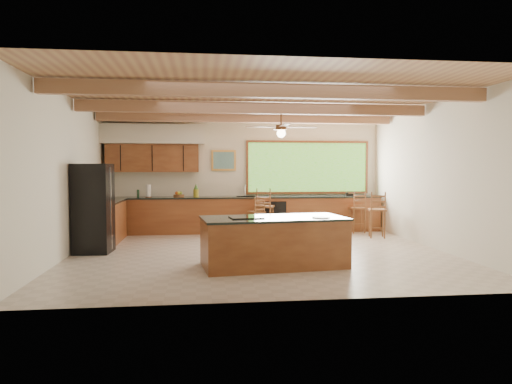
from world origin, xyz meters
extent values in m
plane|color=#BBAB9B|center=(0.00, 0.00, 0.00)|extent=(7.20, 7.20, 0.00)
cube|color=beige|center=(0.00, 3.25, 1.50)|extent=(7.20, 0.04, 3.00)
cube|color=beige|center=(0.00, -3.25, 1.50)|extent=(7.20, 0.04, 3.00)
cube|color=beige|center=(-3.60, 0.00, 1.50)|extent=(0.04, 6.50, 3.00)
cube|color=beige|center=(3.60, 0.00, 1.50)|extent=(0.04, 6.50, 3.00)
cube|color=tan|center=(0.00, 0.00, 3.00)|extent=(7.20, 6.50, 0.04)
cube|color=#875F43|center=(0.00, -1.60, 2.86)|extent=(7.10, 0.15, 0.22)
cube|color=#875F43|center=(0.00, 0.50, 2.86)|extent=(7.10, 0.15, 0.22)
cube|color=#875F43|center=(0.00, 2.30, 2.86)|extent=(7.10, 0.15, 0.22)
cube|color=brown|center=(-2.35, 3.06, 1.90)|extent=(2.30, 0.35, 0.70)
cube|color=beige|center=(-2.35, 2.99, 2.50)|extent=(2.60, 0.50, 0.48)
cylinder|color=#FFEABF|center=(-3.05, 2.99, 2.27)|extent=(0.10, 0.10, 0.01)
cylinder|color=#FFEABF|center=(-1.65, 2.99, 2.27)|extent=(0.10, 0.10, 0.01)
cube|color=#6EB03E|center=(1.70, 3.22, 1.67)|extent=(3.20, 0.04, 1.30)
cube|color=gold|center=(-0.55, 3.22, 1.85)|extent=(0.64, 0.03, 0.54)
cube|color=#41765C|center=(-0.55, 3.20, 1.85)|extent=(0.54, 0.01, 0.44)
cube|color=brown|center=(0.00, 2.91, 0.44)|extent=(7.00, 0.65, 0.88)
cube|color=black|center=(0.00, 2.91, 0.90)|extent=(7.04, 0.69, 0.04)
cube|color=brown|center=(-3.26, 1.35, 0.44)|extent=(0.65, 2.35, 0.88)
cube|color=black|center=(-3.26, 1.35, 0.90)|extent=(0.69, 2.39, 0.04)
cube|color=black|center=(0.70, 2.58, 0.42)|extent=(0.60, 0.02, 0.78)
cube|color=silver|center=(0.00, 2.91, 0.91)|extent=(0.50, 0.38, 0.03)
cylinder|color=silver|center=(0.00, 3.11, 1.07)|extent=(0.03, 0.03, 0.30)
cylinder|color=silver|center=(0.00, 3.01, 1.20)|extent=(0.03, 0.20, 0.03)
cylinder|color=silver|center=(-2.45, 2.87, 1.08)|extent=(0.13, 0.13, 0.32)
cylinder|color=#17391C|center=(-2.72, 2.94, 1.01)|extent=(0.05, 0.05, 0.18)
cylinder|color=#17391C|center=(-2.71, 2.91, 1.01)|extent=(0.05, 0.05, 0.19)
cube|color=black|center=(2.76, 2.93, 0.96)|extent=(0.22, 0.18, 0.09)
cube|color=brown|center=(0.07, -1.24, 0.40)|extent=(2.45, 1.35, 0.79)
cube|color=black|center=(0.07, -1.24, 0.81)|extent=(2.49, 1.39, 0.04)
cube|color=black|center=(-0.39, -1.29, 0.84)|extent=(0.57, 0.47, 0.02)
cylinder|color=silver|center=(0.84, -1.42, 0.84)|extent=(0.29, 0.29, 0.01)
cube|color=black|center=(-3.22, 0.39, 0.87)|extent=(0.71, 0.70, 1.73)
cube|color=silver|center=(-2.88, 0.39, 0.87)|extent=(0.02, 0.05, 1.59)
cube|color=brown|center=(0.44, 2.45, 0.70)|extent=(0.53, 0.53, 0.04)
cylinder|color=brown|center=(0.28, 2.29, 0.34)|extent=(0.04, 0.04, 0.68)
cylinder|color=brown|center=(0.60, 2.29, 0.34)|extent=(0.04, 0.04, 0.68)
cylinder|color=brown|center=(0.28, 2.61, 0.34)|extent=(0.04, 0.04, 0.68)
cylinder|color=brown|center=(0.60, 2.61, 0.34)|extent=(0.04, 0.04, 0.68)
cube|color=brown|center=(0.20, 2.28, 0.58)|extent=(0.45, 0.45, 0.04)
cylinder|color=brown|center=(0.07, 2.14, 0.28)|extent=(0.03, 0.03, 0.56)
cylinder|color=brown|center=(0.34, 2.14, 0.28)|extent=(0.03, 0.03, 0.56)
cylinder|color=brown|center=(0.07, 2.41, 0.28)|extent=(0.03, 0.03, 0.56)
cylinder|color=brown|center=(0.34, 2.41, 0.28)|extent=(0.03, 0.03, 0.56)
cube|color=brown|center=(3.00, 1.60, 0.66)|extent=(0.48, 0.48, 0.04)
cylinder|color=brown|center=(2.85, 1.44, 0.32)|extent=(0.04, 0.04, 0.64)
cylinder|color=brown|center=(3.16, 1.44, 0.32)|extent=(0.04, 0.04, 0.64)
cylinder|color=brown|center=(2.85, 1.76, 0.32)|extent=(0.04, 0.04, 0.64)
cylinder|color=brown|center=(3.16, 1.76, 0.32)|extent=(0.04, 0.04, 0.64)
cube|color=brown|center=(2.82, 2.45, 0.63)|extent=(0.38, 0.38, 0.04)
cylinder|color=brown|center=(2.67, 2.30, 0.31)|extent=(0.04, 0.04, 0.61)
cylinder|color=brown|center=(2.96, 2.30, 0.31)|extent=(0.04, 0.04, 0.61)
cylinder|color=brown|center=(2.67, 2.60, 0.31)|extent=(0.04, 0.04, 0.61)
cylinder|color=brown|center=(2.96, 2.60, 0.31)|extent=(0.04, 0.04, 0.61)
camera|label=1|loc=(-1.11, -8.74, 1.65)|focal=32.00mm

